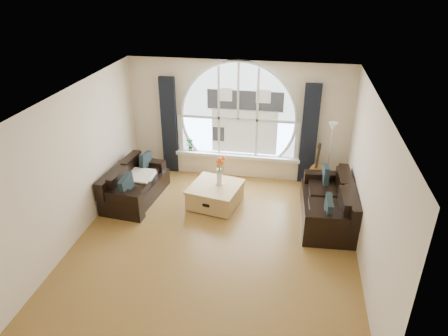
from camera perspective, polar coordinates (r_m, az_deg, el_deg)
ground at (r=7.60m, az=-1.20°, el=-10.12°), size 5.00×5.50×0.01m
ceiling at (r=6.36m, az=-1.43°, el=9.74°), size 5.00×5.50×0.01m
wall_back at (r=9.36m, az=1.99°, el=6.66°), size 5.00×0.01×2.70m
wall_front at (r=4.70m, az=-8.13°, el=-16.64°), size 5.00×0.01×2.70m
wall_left at (r=7.72m, az=-19.82°, el=0.49°), size 0.01×5.50×2.70m
wall_right at (r=6.89m, az=19.56°, el=-2.71°), size 0.01×5.50×2.70m
attic_slope at (r=6.43m, az=18.28°, el=5.28°), size 0.92×5.50×0.72m
arched_window at (r=9.25m, az=1.99°, el=8.20°), size 2.60×0.06×2.15m
window_sill at (r=9.59m, az=1.82°, el=1.74°), size 2.90×0.22×0.08m
window_frame at (r=9.22m, az=1.96°, el=8.14°), size 2.76×0.08×2.15m
neighbor_house at (r=9.25m, az=2.89°, el=7.38°), size 1.70×0.02×1.50m
curtain_left at (r=9.66m, az=-7.61°, el=5.82°), size 0.35×0.12×2.30m
curtain_right at (r=9.25m, az=11.74°, el=4.52°), size 0.35×0.12×2.30m
sofa_left at (r=8.86m, az=-12.23°, el=-1.93°), size 1.01×1.77×0.75m
sofa_right at (r=8.19m, az=14.26°, el=-4.69°), size 1.03×1.90×0.83m
coffee_chest at (r=8.54m, az=-1.22°, el=-3.64°), size 1.16×1.16×0.48m
throw_blanket at (r=8.85m, az=-11.68°, el=-1.17°), size 0.58×0.58×0.10m
vase_flowers at (r=8.32m, az=-0.68°, el=0.11°), size 0.24×0.24×0.70m
floor_lamp at (r=9.08m, az=14.38°, el=1.38°), size 0.24×0.24×1.60m
guitar at (r=9.41m, az=12.83°, el=0.65°), size 0.43×0.36×1.06m
potted_plant at (r=9.72m, az=-4.76°, el=3.27°), size 0.19×0.15×0.31m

